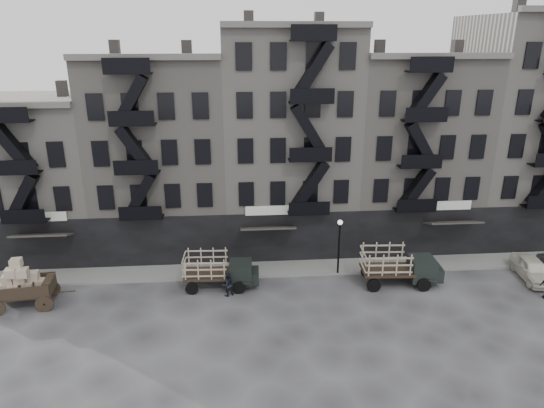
{
  "coord_description": "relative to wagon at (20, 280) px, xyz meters",
  "views": [
    {
      "loc": [
        -4.31,
        -28.55,
        16.71
      ],
      "look_at": [
        -1.7,
        4.0,
        5.11
      ],
      "focal_mm": 32.0,
      "sensor_mm": 36.0,
      "label": 1
    }
  ],
  "objects": [
    {
      "name": "pedestrian_mid",
      "position": [
        13.12,
        0.24,
        -1.05
      ],
      "size": [
        1.01,
        0.93,
        1.67
      ],
      "primitive_type": "imported",
      "rotation": [
        0.0,
        0.0,
        3.61
      ],
      "color": "black",
      "rests_on": "ground"
    },
    {
      "name": "building_center",
      "position": [
        18.11,
        9.81,
        6.62
      ],
      "size": [
        10.0,
        11.35,
        18.2
      ],
      "color": "gray",
      "rests_on": "ground"
    },
    {
      "name": "wagon",
      "position": [
        0.0,
        0.0,
        0.0
      ],
      "size": [
        4.1,
        2.49,
        3.3
      ],
      "rotation": [
        0.0,
        0.0,
        0.1
      ],
      "color": "black",
      "rests_on": "ground"
    },
    {
      "name": "building_east",
      "position": [
        38.11,
        9.81,
        7.12
      ],
      "size": [
        10.0,
        11.35,
        19.2
      ],
      "color": "gray",
      "rests_on": "ground"
    },
    {
      "name": "building_west",
      "position": [
        -1.89,
        9.82,
        4.12
      ],
      "size": [
        10.0,
        11.35,
        13.2
      ],
      "color": "gray",
      "rests_on": "ground"
    },
    {
      "name": "car_east",
      "position": [
        34.86,
        0.88,
        -1.13
      ],
      "size": [
        2.29,
        4.59,
        1.5
      ],
      "primitive_type": "imported",
      "rotation": [
        0.0,
        0.0,
        -0.12
      ],
      "color": "beige",
      "rests_on": "ground"
    },
    {
      "name": "stake_truck_west",
      "position": [
        12.54,
        1.47,
        -0.43
      ],
      "size": [
        5.16,
        2.32,
        2.55
      ],
      "rotation": [
        0.0,
        0.0,
        -0.05
      ],
      "color": "black",
      "rests_on": "ground"
    },
    {
      "name": "lamp_post",
      "position": [
        21.11,
        2.59,
        0.9
      ],
      "size": [
        0.36,
        0.36,
        4.28
      ],
      "color": "black",
      "rests_on": "ground"
    },
    {
      "name": "sidewalk",
      "position": [
        18.11,
        3.74,
        -1.81
      ],
      "size": [
        55.0,
        2.5,
        0.15
      ],
      "primitive_type": "cube",
      "color": "slate",
      "rests_on": "ground"
    },
    {
      "name": "ground",
      "position": [
        18.11,
        -0.01,
        -1.89
      ],
      "size": [
        140.0,
        140.0,
        0.0
      ],
      "primitive_type": "plane",
      "color": "#38383A",
      "rests_on": "ground"
    },
    {
      "name": "stake_truck_east",
      "position": [
        25.01,
        0.88,
        -0.31
      ],
      "size": [
        5.61,
        2.56,
        2.76
      ],
      "rotation": [
        0.0,
        0.0,
        -0.06
      ],
      "color": "black",
      "rests_on": "ground"
    },
    {
      "name": "building_midwest",
      "position": [
        8.11,
        9.81,
        5.62
      ],
      "size": [
        10.0,
        11.35,
        16.2
      ],
      "color": "gray",
      "rests_on": "ground"
    },
    {
      "name": "building_mideast",
      "position": [
        28.11,
        9.81,
        5.62
      ],
      "size": [
        10.0,
        11.35,
        16.2
      ],
      "color": "gray",
      "rests_on": "ground"
    }
  ]
}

